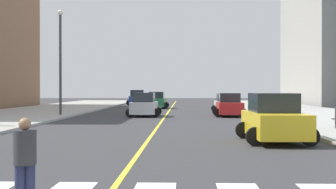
{
  "coord_description": "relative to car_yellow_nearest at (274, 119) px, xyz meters",
  "views": [
    {
      "loc": [
        1.53,
        -4.48,
        2.15
      ],
      "look_at": [
        0.24,
        31.78,
        1.75
      ],
      "focal_mm": 49.1,
      "sensor_mm": 36.0,
      "label": 1
    }
  ],
  "objects": [
    {
      "name": "fire_hydrant",
      "position": [
        3.07,
        11.11,
        -0.35
      ],
      "size": [
        0.26,
        0.26,
        0.89
      ],
      "color": "red",
      "rests_on": "sidewalk_kerb_east"
    },
    {
      "name": "car_silver_fourth",
      "position": [
        -6.88,
        17.48,
        -0.05
      ],
      "size": [
        2.66,
        4.25,
        1.89
      ],
      "rotation": [
        0.0,
        0.0,
        -0.01
      ],
      "color": "#B7B7BC",
      "rests_on": "ground"
    },
    {
      "name": "lane_divider_paint",
      "position": [
        -5.21,
        25.54,
        -0.93
      ],
      "size": [
        0.16,
        80.0,
        0.01
      ],
      "primitive_type": "cube",
      "color": "yellow",
      "rests_on": "ground"
    },
    {
      "name": "car_red_sixth",
      "position": [
        -0.09,
        17.77,
        -0.06
      ],
      "size": [
        2.62,
        4.17,
        1.86
      ],
      "rotation": [
        0.0,
        0.0,
        3.13
      ],
      "color": "red",
      "rests_on": "ground"
    },
    {
      "name": "street_lamp",
      "position": [
        -13.5,
        17.09,
        4.06
      ],
      "size": [
        0.44,
        0.44,
        8.32
      ],
      "color": "#38383D",
      "rests_on": "sidewalk_kerb_west"
    },
    {
      "name": "car_yellow_nearest",
      "position": [
        0.0,
        0.0,
        0.0
      ],
      "size": [
        2.87,
        4.53,
        2.0
      ],
      "rotation": [
        0.0,
        0.0,
        3.17
      ],
      "color": "gold",
      "rests_on": "ground"
    },
    {
      "name": "car_green_second",
      "position": [
        -6.8,
        32.87,
        -0.05
      ],
      "size": [
        2.71,
        4.27,
        1.89
      ],
      "rotation": [
        0.0,
        0.0,
        -0.03
      ],
      "color": "#236B42",
      "rests_on": "ground"
    },
    {
      "name": "car_blue_fifth",
      "position": [
        -10.14,
        43.92,
        0.04
      ],
      "size": [
        3.04,
        4.74,
        2.08
      ],
      "rotation": [
        0.0,
        0.0,
        0.05
      ],
      "color": "#2D479E",
      "rests_on": "ground"
    },
    {
      "name": "pedestrian_crossing",
      "position": [
        -6.51,
        -10.88,
        -0.03
      ],
      "size": [
        0.41,
        0.41,
        1.64
      ],
      "rotation": [
        0.0,
        0.0,
        0.39
      ],
      "color": "#232847",
      "rests_on": "ground"
    },
    {
      "name": "car_white_third",
      "position": [
        0.14,
        24.51,
        -0.12
      ],
      "size": [
        2.45,
        3.91,
        1.74
      ],
      "rotation": [
        0.0,
        0.0,
        3.15
      ],
      "color": "silver",
      "rests_on": "ground"
    }
  ]
}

